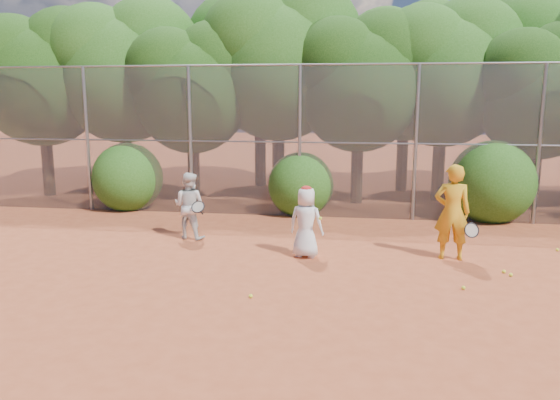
# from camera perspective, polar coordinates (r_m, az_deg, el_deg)

# --- Properties ---
(ground) EXTENTS (80.00, 80.00, 0.00)m
(ground) POSITION_cam_1_polar(r_m,az_deg,el_deg) (8.98, 4.00, -10.06)
(ground) COLOR #A24424
(ground) RESTS_ON ground
(fence_back) EXTENTS (20.05, 0.09, 4.03)m
(fence_back) POSITION_cam_1_polar(r_m,az_deg,el_deg) (14.44, 5.57, 6.19)
(fence_back) COLOR gray
(fence_back) RESTS_ON ground
(tree_0) EXTENTS (4.38, 3.81, 6.00)m
(tree_0) POSITION_cam_1_polar(r_m,az_deg,el_deg) (19.28, -23.53, 12.09)
(tree_0) COLOR black
(tree_0) RESTS_ON ground
(tree_1) EXTENTS (4.64, 4.03, 6.35)m
(tree_1) POSITION_cam_1_polar(r_m,az_deg,el_deg) (18.56, -15.99, 13.35)
(tree_1) COLOR black
(tree_1) RESTS_ON ground
(tree_2) EXTENTS (3.99, 3.47, 5.47)m
(tree_2) POSITION_cam_1_polar(r_m,az_deg,el_deg) (16.99, -9.05, 11.95)
(tree_2) COLOR black
(tree_2) RESTS_ON ground
(tree_3) EXTENTS (4.89, 4.26, 6.70)m
(tree_3) POSITION_cam_1_polar(r_m,az_deg,el_deg) (17.45, 0.06, 14.71)
(tree_3) COLOR black
(tree_3) RESTS_ON ground
(tree_4) EXTENTS (4.19, 3.64, 5.73)m
(tree_4) POSITION_cam_1_polar(r_m,az_deg,el_deg) (16.62, 8.47, 12.60)
(tree_4) COLOR black
(tree_4) RESTS_ON ground
(tree_5) EXTENTS (4.51, 3.92, 6.17)m
(tree_5) POSITION_cam_1_polar(r_m,az_deg,el_deg) (17.60, 16.91, 13.09)
(tree_5) COLOR black
(tree_5) RESTS_ON ground
(tree_6) EXTENTS (3.86, 3.36, 5.29)m
(tree_6) POSITION_cam_1_polar(r_m,az_deg,el_deg) (17.13, 25.70, 10.64)
(tree_6) COLOR black
(tree_6) RESTS_ON ground
(tree_9) EXTENTS (4.83, 4.20, 6.62)m
(tree_9) POSITION_cam_1_polar(r_m,az_deg,el_deg) (21.08, -15.91, 13.47)
(tree_9) COLOR black
(tree_9) RESTS_ON ground
(tree_10) EXTENTS (5.15, 4.48, 7.06)m
(tree_10) POSITION_cam_1_polar(r_m,az_deg,el_deg) (19.80, -1.92, 14.91)
(tree_10) COLOR black
(tree_10) RESTS_ON ground
(tree_11) EXTENTS (4.64, 4.03, 6.35)m
(tree_11) POSITION_cam_1_polar(r_m,az_deg,el_deg) (19.09, 13.19, 13.40)
(tree_11) COLOR black
(tree_11) RESTS_ON ground
(tree_12) EXTENTS (5.02, 4.37, 6.88)m
(tree_12) POSITION_cam_1_polar(r_m,az_deg,el_deg) (20.54, 26.07, 13.38)
(tree_12) COLOR black
(tree_12) RESTS_ON ground
(bush_0) EXTENTS (2.00, 2.00, 2.00)m
(bush_0) POSITION_cam_1_polar(r_m,az_deg,el_deg) (16.25, -15.65, 2.61)
(bush_0) COLOR #214F13
(bush_0) RESTS_ON ground
(bush_1) EXTENTS (1.80, 1.80, 1.80)m
(bush_1) POSITION_cam_1_polar(r_m,az_deg,el_deg) (14.94, 2.17, 1.93)
(bush_1) COLOR #214F13
(bush_1) RESTS_ON ground
(bush_2) EXTENTS (2.20, 2.20, 2.20)m
(bush_2) POSITION_cam_1_polar(r_m,az_deg,el_deg) (15.20, 21.27, 2.12)
(bush_2) COLOR #214F13
(bush_2) RESTS_ON ground
(player_yellow) EXTENTS (0.87, 0.54, 1.91)m
(player_yellow) POSITION_cam_1_polar(r_m,az_deg,el_deg) (11.24, 17.56, -1.23)
(player_yellow) COLOR gold
(player_yellow) RESTS_ON ground
(player_teen) EXTENTS (0.78, 0.60, 1.46)m
(player_teen) POSITION_cam_1_polar(r_m,az_deg,el_deg) (10.93, 2.74, -2.29)
(player_teen) COLOR silver
(player_teen) RESTS_ON ground
(player_white) EXTENTS (0.87, 0.76, 1.52)m
(player_white) POSITION_cam_1_polar(r_m,az_deg,el_deg) (12.52, -9.47, -0.59)
(player_white) COLOR silver
(player_white) RESTS_ON ground
(ball_0) EXTENTS (0.07, 0.07, 0.07)m
(ball_0) POSITION_cam_1_polar(r_m,az_deg,el_deg) (10.88, 22.35, -6.92)
(ball_0) COLOR yellow
(ball_0) RESTS_ON ground
(ball_1) EXTENTS (0.07, 0.07, 0.07)m
(ball_1) POSITION_cam_1_polar(r_m,az_deg,el_deg) (10.74, 22.97, -7.21)
(ball_1) COLOR yellow
(ball_1) RESTS_ON ground
(ball_2) EXTENTS (0.07, 0.07, 0.07)m
(ball_2) POSITION_cam_1_polar(r_m,az_deg,el_deg) (9.76, 18.63, -8.69)
(ball_2) COLOR yellow
(ball_2) RESTS_ON ground
(ball_4) EXTENTS (0.07, 0.07, 0.07)m
(ball_4) POSITION_cam_1_polar(r_m,az_deg,el_deg) (8.91, -3.08, -9.98)
(ball_4) COLOR yellow
(ball_4) RESTS_ON ground
(ball_5) EXTENTS (0.07, 0.07, 0.07)m
(ball_5) POSITION_cam_1_polar(r_m,az_deg,el_deg) (12.85, 27.00, -4.65)
(ball_5) COLOR yellow
(ball_5) RESTS_ON ground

